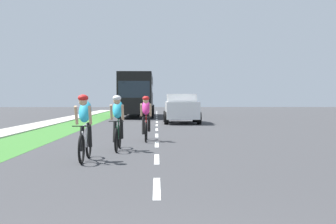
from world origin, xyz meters
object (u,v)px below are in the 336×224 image
cyclist_lead (85,127)px  bus_black (138,93)px  cyclist_distant (146,118)px  cyclist_trailing (118,122)px  suv_white (181,108)px

cyclist_lead → bus_black: bearing=89.8°
cyclist_lead → cyclist_distant: 5.18m
cyclist_trailing → bus_black: size_ratio=0.15×
cyclist_trailing → suv_white: suv_white is taller
bus_black → cyclist_lead: bearing=-90.2°
bus_black → suv_white: bearing=-72.9°
cyclist_distant → suv_white: 11.68m
suv_white → bus_black: 10.71m
cyclist_distant → suv_white: bearing=80.7°
cyclist_distant → cyclist_lead: bearing=-104.9°
cyclist_lead → suv_white: (3.22, 16.53, 0.14)m
cyclist_distant → bus_black: bearing=93.3°
cyclist_trailing → cyclist_distant: 2.93m
cyclist_trailing → bus_black: 24.57m
cyclist_distant → suv_white: suv_white is taller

